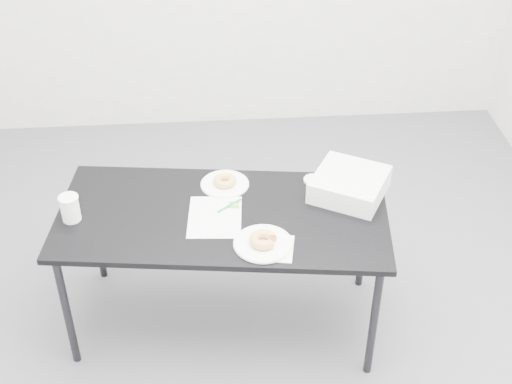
{
  "coord_description": "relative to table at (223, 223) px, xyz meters",
  "views": [
    {
      "loc": [
        -0.1,
        -2.54,
        2.69
      ],
      "look_at": [
        0.1,
        0.02,
        0.79
      ],
      "focal_mm": 50.0,
      "sensor_mm": 36.0,
      "label": 1
    }
  ],
  "objects": [
    {
      "name": "floor",
      "position": [
        0.06,
        -0.01,
        -0.63
      ],
      "size": [
        4.0,
        4.0,
        0.0
      ],
      "primitive_type": "plane",
      "color": "#535258",
      "rests_on": "ground"
    },
    {
      "name": "table",
      "position": [
        0.0,
        0.0,
        0.0
      ],
      "size": [
        1.58,
        0.89,
        0.69
      ],
      "rotation": [
        0.0,
        0.0,
        -0.12
      ],
      "color": "black",
      "rests_on": "floor"
    },
    {
      "name": "scorecard",
      "position": [
        -0.03,
        -0.02,
        0.05
      ],
      "size": [
        0.26,
        0.32,
        0.0
      ],
      "primitive_type": "cube",
      "rotation": [
        0.0,
        0.0,
        -0.07
      ],
      "color": "white",
      "rests_on": "table"
    },
    {
      "name": "logo_patch",
      "position": [
        0.06,
        0.06,
        0.06
      ],
      "size": [
        0.05,
        0.05,
        0.0
      ],
      "primitive_type": "cube",
      "rotation": [
        0.0,
        0.0,
        -0.07
      ],
      "color": "green",
      "rests_on": "scorecard"
    },
    {
      "name": "pen",
      "position": [
        0.03,
        0.05,
        0.06
      ],
      "size": [
        0.12,
        0.1,
        0.01
      ],
      "primitive_type": "cylinder",
      "rotation": [
        0.0,
        1.57,
        0.68
      ],
      "color": "#0B7F4E",
      "rests_on": "scorecard"
    },
    {
      "name": "napkin",
      "position": [
        0.2,
        -0.25,
        0.05
      ],
      "size": [
        0.21,
        0.21,
        0.0
      ],
      "primitive_type": "cube",
      "rotation": [
        0.0,
        0.0,
        -0.19
      ],
      "color": "white",
      "rests_on": "table"
    },
    {
      "name": "plate_near",
      "position": [
        0.17,
        -0.23,
        0.06
      ],
      "size": [
        0.26,
        0.26,
        0.01
      ],
      "primitive_type": "cylinder",
      "color": "white",
      "rests_on": "napkin"
    },
    {
      "name": "donut_near",
      "position": [
        0.17,
        -0.23,
        0.08
      ],
      "size": [
        0.15,
        0.15,
        0.04
      ],
      "primitive_type": "torus",
      "rotation": [
        0.0,
        0.0,
        -0.32
      ],
      "color": "gold",
      "rests_on": "plate_near"
    },
    {
      "name": "plate_far",
      "position": [
        0.02,
        0.23,
        0.06
      ],
      "size": [
        0.23,
        0.23,
        0.01
      ],
      "primitive_type": "cylinder",
      "color": "white",
      "rests_on": "table"
    },
    {
      "name": "donut_far",
      "position": [
        0.02,
        0.23,
        0.08
      ],
      "size": [
        0.12,
        0.12,
        0.04
      ],
      "primitive_type": "torus",
      "rotation": [
        0.0,
        0.0,
        0.09
      ],
      "color": "gold",
      "rests_on": "plate_far"
    },
    {
      "name": "coffee_cup",
      "position": [
        -0.68,
        0.01,
        0.12
      ],
      "size": [
        0.08,
        0.08,
        0.13
      ],
      "primitive_type": "cylinder",
      "color": "white",
      "rests_on": "table"
    },
    {
      "name": "cup_lid",
      "position": [
        0.45,
        0.22,
        0.06
      ],
      "size": [
        0.09,
        0.09,
        0.01
      ],
      "primitive_type": "cylinder",
      "color": "white",
      "rests_on": "table"
    },
    {
      "name": "bakery_box",
      "position": [
        0.6,
        0.11,
        0.1
      ],
      "size": [
        0.43,
        0.43,
        0.11
      ],
      "primitive_type": "cube",
      "rotation": [
        0.0,
        0.0,
        -0.51
      ],
      "color": "silver",
      "rests_on": "table"
    }
  ]
}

